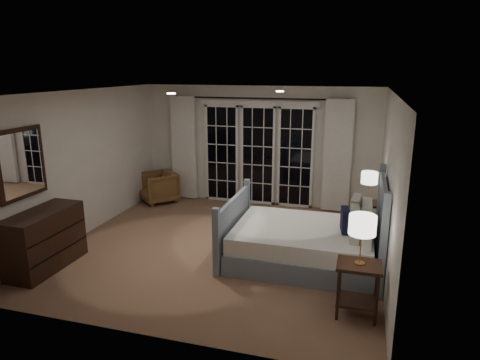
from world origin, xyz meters
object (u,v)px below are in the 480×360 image
(lamp_left, at_px, (362,225))
(dresser, at_px, (44,240))
(nightstand_left, at_px, (358,282))
(nightstand_right, at_px, (367,214))
(lamp_right, at_px, (369,178))
(bed, at_px, (307,242))
(armchair, at_px, (158,187))

(lamp_left, distance_m, dresser, 4.46)
(nightstand_left, relative_size, lamp_left, 1.12)
(nightstand_right, height_order, lamp_right, lamp_right)
(lamp_left, bearing_deg, bed, 120.55)
(lamp_right, xyz_separation_m, dresser, (-4.49, -2.50, -0.62))
(lamp_right, bearing_deg, nightstand_right, 0.00)
(bed, xyz_separation_m, dresser, (-3.65, -1.24, 0.10))
(lamp_right, height_order, dresser, lamp_right)
(lamp_left, height_order, armchair, lamp_left)
(bed, bearing_deg, armchair, 148.84)
(nightstand_left, xyz_separation_m, dresser, (-4.40, 0.04, -0.00))
(nightstand_right, relative_size, dresser, 0.52)
(nightstand_left, xyz_separation_m, lamp_left, (-0.00, 0.00, 0.70))
(lamp_left, bearing_deg, armchair, 141.43)
(lamp_left, bearing_deg, lamp_right, 87.93)
(nightstand_right, relative_size, armchair, 0.88)
(armchair, height_order, dresser, dresser)
(bed, bearing_deg, nightstand_right, 56.05)
(nightstand_right, distance_m, dresser, 5.14)
(nightstand_left, relative_size, armchair, 0.91)
(lamp_left, distance_m, lamp_right, 2.54)
(nightstand_right, relative_size, lamp_left, 1.08)
(bed, distance_m, nightstand_right, 1.52)
(nightstand_right, bearing_deg, lamp_right, 180.00)
(lamp_right, bearing_deg, dresser, -150.92)
(nightstand_left, height_order, lamp_left, lamp_left)
(lamp_right, bearing_deg, nightstand_left, -92.07)
(bed, xyz_separation_m, lamp_left, (0.76, -1.28, 0.80))
(lamp_right, height_order, armchair, lamp_right)
(bed, height_order, nightstand_right, bed)
(nightstand_right, distance_m, lamp_right, 0.64)
(armchair, bearing_deg, lamp_left, 3.26)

